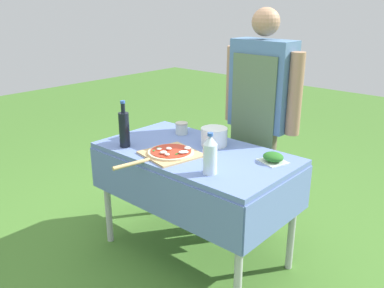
{
  "coord_description": "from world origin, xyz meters",
  "views": [
    {
      "loc": [
        1.6,
        -1.82,
        1.67
      ],
      "look_at": [
        -0.02,
        0.0,
        0.8
      ],
      "focal_mm": 38.0,
      "sensor_mm": 36.0,
      "label": 1
    }
  ],
  "objects_px": {
    "oil_bottle": "(124,129)",
    "sauce_jar": "(182,129)",
    "prep_table": "(195,165)",
    "water_bottle": "(210,155)",
    "herb_container": "(273,157)",
    "person_cook": "(261,107)",
    "pizza_on_peel": "(169,153)",
    "mixing_tub": "(214,137)"
  },
  "relations": [
    {
      "from": "pizza_on_peel",
      "to": "oil_bottle",
      "type": "relative_size",
      "value": 1.88
    },
    {
      "from": "person_cook",
      "to": "mixing_tub",
      "type": "xyz_separation_m",
      "value": [
        -0.09,
        -0.4,
        -0.14
      ]
    },
    {
      "from": "herb_container",
      "to": "sauce_jar",
      "type": "distance_m",
      "value": 0.77
    },
    {
      "from": "pizza_on_peel",
      "to": "sauce_jar",
      "type": "xyz_separation_m",
      "value": [
        -0.24,
        0.37,
        0.02
      ]
    },
    {
      "from": "oil_bottle",
      "to": "pizza_on_peel",
      "type": "bearing_deg",
      "value": 12.6
    },
    {
      "from": "herb_container",
      "to": "sauce_jar",
      "type": "xyz_separation_m",
      "value": [
        -0.77,
        0.03,
        0.01
      ]
    },
    {
      "from": "herb_container",
      "to": "oil_bottle",
      "type": "bearing_deg",
      "value": -154.84
    },
    {
      "from": "person_cook",
      "to": "sauce_jar",
      "type": "relative_size",
      "value": 18.39
    },
    {
      "from": "herb_container",
      "to": "prep_table",
      "type": "bearing_deg",
      "value": -160.53
    },
    {
      "from": "prep_table",
      "to": "oil_bottle",
      "type": "height_order",
      "value": "oil_bottle"
    },
    {
      "from": "pizza_on_peel",
      "to": "oil_bottle",
      "type": "bearing_deg",
      "value": -155.82
    },
    {
      "from": "person_cook",
      "to": "oil_bottle",
      "type": "height_order",
      "value": "person_cook"
    },
    {
      "from": "pizza_on_peel",
      "to": "oil_bottle",
      "type": "xyz_separation_m",
      "value": [
        -0.34,
        -0.08,
        0.11
      ]
    },
    {
      "from": "pizza_on_peel",
      "to": "herb_container",
      "type": "xyz_separation_m",
      "value": [
        0.53,
        0.33,
        0.01
      ]
    },
    {
      "from": "prep_table",
      "to": "pizza_on_peel",
      "type": "height_order",
      "value": "pizza_on_peel"
    },
    {
      "from": "mixing_tub",
      "to": "sauce_jar",
      "type": "height_order",
      "value": "mixing_tub"
    },
    {
      "from": "person_cook",
      "to": "herb_container",
      "type": "distance_m",
      "value": 0.56
    },
    {
      "from": "oil_bottle",
      "to": "water_bottle",
      "type": "distance_m",
      "value": 0.7
    },
    {
      "from": "herb_container",
      "to": "pizza_on_peel",
      "type": "bearing_deg",
      "value": -148.01
    },
    {
      "from": "person_cook",
      "to": "herb_container",
      "type": "xyz_separation_m",
      "value": [
        0.36,
        -0.4,
        -0.17
      ]
    },
    {
      "from": "oil_bottle",
      "to": "herb_container",
      "type": "xyz_separation_m",
      "value": [
        0.87,
        0.41,
        -0.09
      ]
    },
    {
      "from": "pizza_on_peel",
      "to": "mixing_tub",
      "type": "xyz_separation_m",
      "value": [
        0.09,
        0.33,
        0.04
      ]
    },
    {
      "from": "sauce_jar",
      "to": "pizza_on_peel",
      "type": "bearing_deg",
      "value": -56.69
    },
    {
      "from": "prep_table",
      "to": "person_cook",
      "type": "xyz_separation_m",
      "value": [
        0.12,
        0.57,
        0.3
      ]
    },
    {
      "from": "prep_table",
      "to": "water_bottle",
      "type": "relative_size",
      "value": 5.39
    },
    {
      "from": "pizza_on_peel",
      "to": "herb_container",
      "type": "height_order",
      "value": "herb_container"
    },
    {
      "from": "pizza_on_peel",
      "to": "prep_table",
      "type": "bearing_deg",
      "value": 81.0
    },
    {
      "from": "sauce_jar",
      "to": "water_bottle",
      "type": "bearing_deg",
      "value": -34.47
    },
    {
      "from": "oil_bottle",
      "to": "sauce_jar",
      "type": "height_order",
      "value": "oil_bottle"
    },
    {
      "from": "prep_table",
      "to": "person_cook",
      "type": "height_order",
      "value": "person_cook"
    },
    {
      "from": "prep_table",
      "to": "water_bottle",
      "type": "xyz_separation_m",
      "value": [
        0.3,
        -0.21,
        0.21
      ]
    },
    {
      "from": "person_cook",
      "to": "herb_container",
      "type": "bearing_deg",
      "value": 133.83
    },
    {
      "from": "person_cook",
      "to": "mixing_tub",
      "type": "bearing_deg",
      "value": 79.23
    },
    {
      "from": "water_bottle",
      "to": "person_cook",
      "type": "bearing_deg",
      "value": 103.16
    },
    {
      "from": "herb_container",
      "to": "sauce_jar",
      "type": "height_order",
      "value": "sauce_jar"
    },
    {
      "from": "person_cook",
      "to": "water_bottle",
      "type": "xyz_separation_m",
      "value": [
        0.18,
        -0.78,
        -0.09
      ]
    },
    {
      "from": "person_cook",
      "to": "sauce_jar",
      "type": "xyz_separation_m",
      "value": [
        -0.42,
        -0.37,
        -0.16
      ]
    },
    {
      "from": "person_cook",
      "to": "sauce_jar",
      "type": "distance_m",
      "value": 0.58
    },
    {
      "from": "mixing_tub",
      "to": "sauce_jar",
      "type": "distance_m",
      "value": 0.33
    },
    {
      "from": "oil_bottle",
      "to": "mixing_tub",
      "type": "relative_size",
      "value": 1.75
    },
    {
      "from": "sauce_jar",
      "to": "prep_table",
      "type": "bearing_deg",
      "value": -33.24
    },
    {
      "from": "person_cook",
      "to": "pizza_on_peel",
      "type": "bearing_deg",
      "value": 78.63
    }
  ]
}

